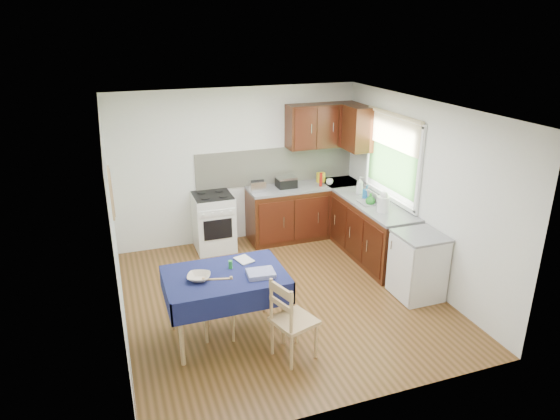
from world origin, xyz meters
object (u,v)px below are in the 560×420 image
object	(u,v)px
toaster	(257,186)
sandwich_press	(286,182)
dining_table	(225,282)
chair_far	(219,303)
dish_rack	(372,201)
kettle	(383,203)
chair_near	(291,318)

from	to	relation	value
toaster	sandwich_press	distance (m)	0.52
dining_table	chair_far	world-z (taller)	chair_far
chair_far	dish_rack	xyz separation A→B (m)	(2.65, 1.28, 0.48)
toaster	dish_rack	world-z (taller)	toaster
chair_far	toaster	bearing A→B (deg)	-102.40
toaster	kettle	size ratio (longest dim) A/B	0.84
dish_rack	dining_table	bearing A→B (deg)	-147.85
chair_far	chair_near	bearing A→B (deg)	149.34
toaster	kettle	bearing A→B (deg)	-59.64
dish_rack	kettle	bearing A→B (deg)	-90.80
sandwich_press	kettle	distance (m)	1.77
dining_table	toaster	world-z (taller)	toaster
dish_rack	chair_far	bearing A→B (deg)	-148.79
kettle	chair_near	bearing A→B (deg)	-142.19
chair_far	chair_near	xyz separation A→B (m)	(0.63, -0.63, 0.05)
chair_near	sandwich_press	bearing A→B (deg)	-37.29
dining_table	chair_far	bearing A→B (deg)	170.80
dining_table	sandwich_press	world-z (taller)	sandwich_press
chair_far	kettle	bearing A→B (deg)	-146.49
chair_near	kettle	world-z (taller)	kettle
sandwich_press	dish_rack	xyz separation A→B (m)	(0.95, -1.14, -0.06)
chair_far	sandwich_press	bearing A→B (deg)	-110.69
dish_rack	kettle	world-z (taller)	kettle
chair_near	dining_table	bearing A→B (deg)	23.89
sandwich_press	chair_far	bearing A→B (deg)	-104.92
chair_near	dish_rack	distance (m)	2.81
dining_table	kettle	bearing A→B (deg)	21.56
dish_rack	toaster	bearing A→B (deg)	149.25
dining_table	dish_rack	distance (m)	2.89
chair_near	dish_rack	world-z (taller)	dish_rack
toaster	dish_rack	xyz separation A→B (m)	(1.46, -1.07, -0.07)
chair_far	toaster	xyz separation A→B (m)	(1.19, 2.35, 0.54)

